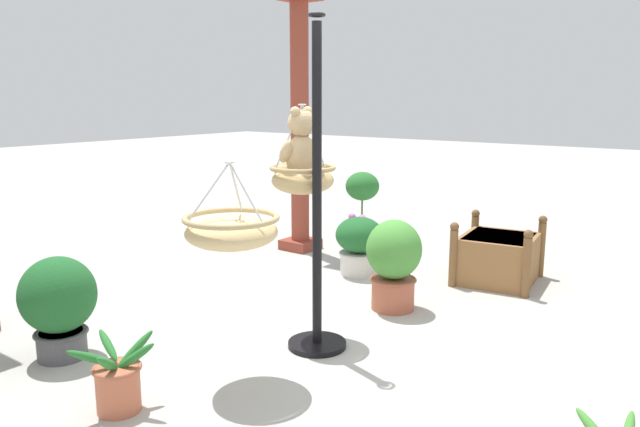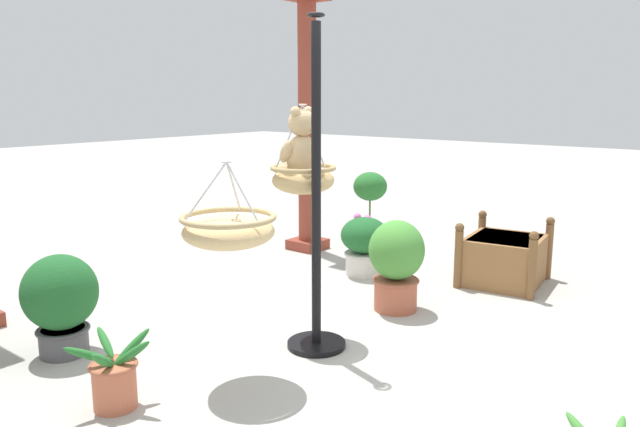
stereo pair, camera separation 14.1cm
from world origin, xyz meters
TOP-DOWN VIEW (x-y plane):
  - ground_plane at (0.00, 0.00)m, footprint 40.00×40.00m
  - display_pole_central at (-0.14, 0.03)m, footprint 0.44×0.44m
  - hanging_basket_with_teddy at (0.01, 0.28)m, footprint 0.50×0.50m
  - teddy_bear at (0.01, 0.31)m, footprint 0.37×0.34m
  - hanging_basket_left_high at (-0.89, 0.15)m, footprint 0.62×0.62m
  - greenhouse_pillar_right at (2.12, 2.01)m, footprint 0.42×0.42m
  - wooden_planter_box at (2.28, -0.43)m, footprint 0.95×0.88m
  - potted_plant_fern_front at (0.93, 0.00)m, footprint 0.49×0.49m
  - potted_plant_flowering_red at (-1.40, 1.39)m, footprint 0.54×0.54m
  - potted_plant_small_succulent at (1.66, 0.84)m, footprint 0.50×0.50m
  - potted_plant_conical_shrub at (-1.61, 0.41)m, footprint 0.52×0.52m
  - potted_plant_trailing_ivy at (2.81, 1.55)m, footprint 0.42×0.42m

SIDE VIEW (x-z plane):
  - ground_plane at x=0.00m, z-range 0.00..0.00m
  - potted_plant_conical_shrub at x=-1.61m, z-range -0.04..0.42m
  - wooden_planter_box at x=2.28m, z-range -0.06..0.58m
  - potted_plant_small_succulent at x=1.66m, z-range 0.01..0.66m
  - potted_plant_flowering_red at x=-1.40m, z-range 0.04..0.79m
  - potted_plant_fern_front at x=0.93m, z-range 0.03..0.84m
  - potted_plant_trailing_ivy at x=2.81m, z-range 0.11..1.03m
  - display_pole_central at x=-0.14m, z-range -0.46..1.96m
  - hanging_basket_left_high at x=-0.89m, z-range 0.74..1.30m
  - hanging_basket_with_teddy at x=0.01m, z-range 0.91..1.59m
  - greenhouse_pillar_right at x=2.12m, z-range -0.05..2.99m
  - teddy_bear at x=0.01m, z-range 1.21..1.75m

